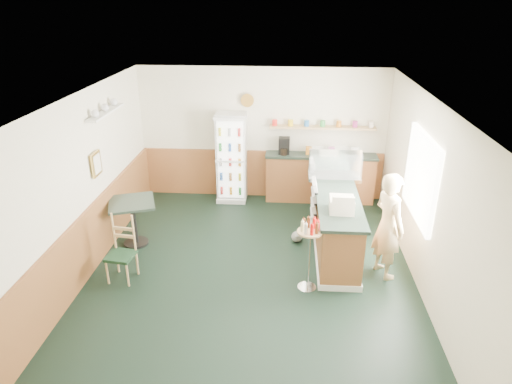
# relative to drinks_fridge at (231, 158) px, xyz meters

# --- Properties ---
(ground) EXTENTS (6.00, 6.00, 0.00)m
(ground) POSITION_rel_drinks_fridge_xyz_m (0.62, -2.74, -0.91)
(ground) COLOR black
(ground) RESTS_ON ground
(room_envelope) EXTENTS (5.04, 6.02, 2.72)m
(room_envelope) POSITION_rel_drinks_fridge_xyz_m (0.39, -2.01, 0.61)
(room_envelope) COLOR beige
(room_envelope) RESTS_ON ground
(service_counter) EXTENTS (0.68, 3.01, 1.01)m
(service_counter) POSITION_rel_drinks_fridge_xyz_m (1.97, -1.67, -0.45)
(service_counter) COLOR #9E5933
(service_counter) RESTS_ON ground
(back_counter) EXTENTS (2.24, 0.42, 1.69)m
(back_counter) POSITION_rel_drinks_fridge_xyz_m (1.80, 0.06, -0.37)
(back_counter) COLOR #9E5933
(back_counter) RESTS_ON ground
(drinks_fridge) EXTENTS (0.60, 0.52, 1.83)m
(drinks_fridge) POSITION_rel_drinks_fridge_xyz_m (0.00, 0.00, 0.00)
(drinks_fridge) COLOR silver
(drinks_fridge) RESTS_ON ground
(display_case) EXTENTS (0.90, 0.47, 0.51)m
(display_case) POSITION_rel_drinks_fridge_xyz_m (1.97, -1.20, 0.35)
(display_case) COLOR silver
(display_case) RESTS_ON service_counter
(cash_register) EXTENTS (0.37, 0.39, 0.21)m
(cash_register) POSITION_rel_drinks_fridge_xyz_m (1.97, -2.53, 0.20)
(cash_register) COLOR beige
(cash_register) RESTS_ON service_counter
(shopkeeper) EXTENTS (0.59, 0.67, 1.66)m
(shopkeeper) POSITION_rel_drinks_fridge_xyz_m (2.67, -2.61, -0.08)
(shopkeeper) COLOR tan
(shopkeeper) RESTS_ON ground
(condiment_stand) EXTENTS (0.36, 0.36, 1.11)m
(condiment_stand) POSITION_rel_drinks_fridge_xyz_m (1.48, -3.09, -0.17)
(condiment_stand) COLOR silver
(condiment_stand) RESTS_ON ground
(newspaper_rack) EXTENTS (0.09, 0.47, 0.93)m
(newspaper_rack) POSITION_rel_drinks_fridge_xyz_m (1.61, -1.72, -0.22)
(newspaper_rack) COLOR black
(newspaper_rack) RESTS_ON ground
(cafe_table) EXTENTS (0.93, 0.93, 0.81)m
(cafe_table) POSITION_rel_drinks_fridge_xyz_m (-1.43, -2.01, -0.35)
(cafe_table) COLOR black
(cafe_table) RESTS_ON ground
(cafe_chair) EXTENTS (0.42, 0.42, 1.02)m
(cafe_chair) POSITION_rel_drinks_fridge_xyz_m (-1.29, -2.98, -0.38)
(cafe_chair) COLOR black
(cafe_chair) RESTS_ON ground
(dog_doorstop) EXTENTS (0.19, 0.24, 0.23)m
(dog_doorstop) POSITION_rel_drinks_fridge_xyz_m (1.34, -1.74, -0.81)
(dog_doorstop) COLOR gray
(dog_doorstop) RESTS_ON ground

